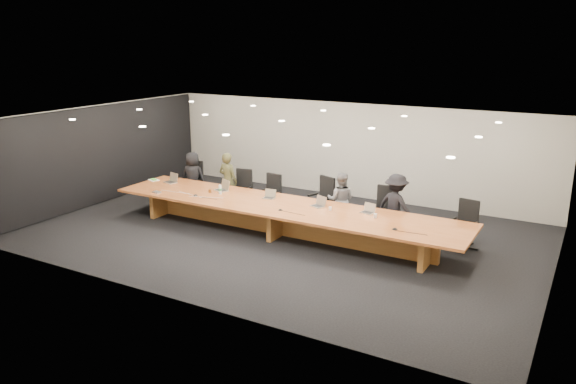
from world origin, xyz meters
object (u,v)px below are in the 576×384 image
(chair_mid_right, at_px, (320,200))
(person_b, at_px, (228,181))
(laptop_d, at_px, (318,202))
(laptop_a, at_px, (170,178))
(laptop_c, at_px, (269,194))
(chair_far_left, at_px, (191,181))
(conference_table, at_px, (282,214))
(paper_cup_far, at_px, (375,216))
(chair_right, at_px, (384,210))
(water_bottle, at_px, (220,190))
(av_box, at_px, (157,192))
(person_d, at_px, (396,206))
(amber_mug, at_px, (210,191))
(person_c, at_px, (341,200))
(chair_mid_left, at_px, (269,194))
(person_a, at_px, (193,177))
(paper_cup_near, at_px, (330,209))
(mic_center, at_px, (280,210))
(chair_left, at_px, (241,189))
(laptop_e, at_px, (367,208))
(mic_right, at_px, (395,229))
(mic_left, at_px, (195,195))
(laptop_b, at_px, (221,185))
(chair_far_right, at_px, (464,224))

(chair_mid_right, relative_size, person_b, 0.76)
(laptop_d, bearing_deg, laptop_a, -158.69)
(laptop_c, bearing_deg, chair_far_left, 156.66)
(conference_table, relative_size, paper_cup_far, 91.76)
(chair_right, relative_size, water_bottle, 5.07)
(conference_table, relative_size, av_box, 45.52)
(person_d, xyz_separation_m, paper_cup_far, (-0.11, -1.06, 0.03))
(person_b, height_order, amber_mug, person_b)
(laptop_a, bearing_deg, person_c, 25.30)
(chair_mid_left, xyz_separation_m, chair_mid_right, (1.49, 0.08, 0.05))
(person_a, bearing_deg, chair_mid_right, 169.80)
(chair_right, bearing_deg, laptop_d, -147.03)
(paper_cup_near, xyz_separation_m, mic_center, (-1.02, -0.56, -0.03))
(conference_table, bearing_deg, amber_mug, 178.90)
(chair_left, distance_m, amber_mug, 1.28)
(av_box, bearing_deg, conference_table, 18.51)
(laptop_e, xyz_separation_m, mic_right, (0.93, -0.78, -0.10))
(chair_right, relative_size, laptop_a, 3.44)
(person_b, bearing_deg, mic_center, 150.92)
(mic_center, bearing_deg, person_a, 157.51)
(paper_cup_far, bearing_deg, laptop_e, 138.91)
(laptop_d, bearing_deg, mic_center, -110.80)
(chair_mid_left, relative_size, laptop_a, 3.26)
(person_b, distance_m, mic_left, 1.52)
(laptop_b, relative_size, paper_cup_far, 3.80)
(laptop_c, relative_size, mic_center, 2.66)
(chair_right, relative_size, amber_mug, 13.03)
(av_box, bearing_deg, chair_far_left, 108.51)
(laptop_c, xyz_separation_m, mic_right, (3.51, -0.70, -0.10))
(chair_far_right, distance_m, laptop_c, 4.69)
(person_a, distance_m, laptop_d, 4.56)
(chair_right, distance_m, laptop_e, 0.95)
(water_bottle, distance_m, paper_cup_far, 4.19)
(conference_table, distance_m, person_a, 3.86)
(conference_table, height_order, chair_left, chair_left)
(laptop_e, height_order, water_bottle, water_bottle)
(chair_mid_right, distance_m, laptop_e, 1.89)
(person_b, distance_m, amber_mug, 1.15)
(chair_right, height_order, laptop_c, chair_right)
(person_b, xyz_separation_m, person_d, (4.83, 0.04, -0.02))
(chair_right, xyz_separation_m, av_box, (-5.49, -1.93, 0.18))
(chair_right, bearing_deg, chair_far_right, -7.05)
(laptop_e, relative_size, mic_right, 2.33)
(chair_mid_right, relative_size, paper_cup_far, 12.32)
(mic_center, distance_m, mic_right, 2.77)
(mic_left, bearing_deg, laptop_d, 11.67)
(paper_cup_near, bearing_deg, chair_mid_left, 155.25)
(chair_left, xyz_separation_m, mic_left, (-0.28, -1.65, 0.20))
(person_b, distance_m, water_bottle, 1.21)
(laptop_d, height_order, paper_cup_far, laptop_d)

